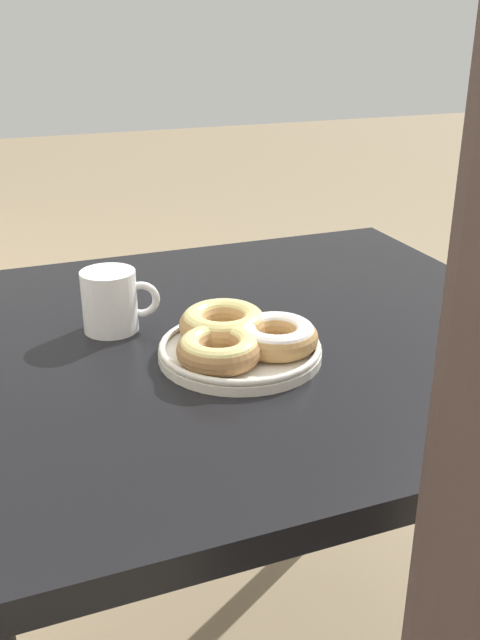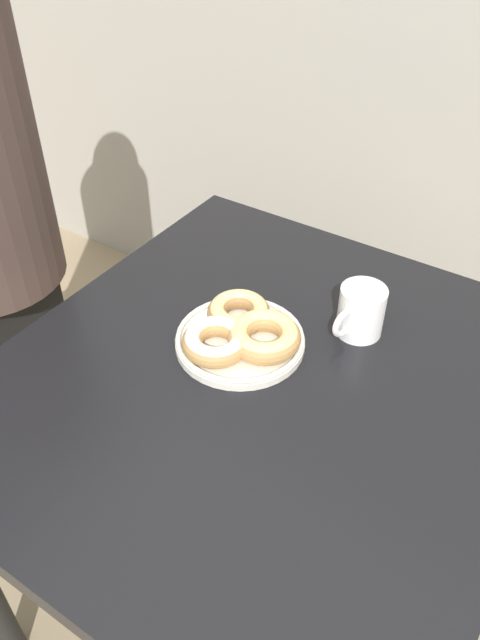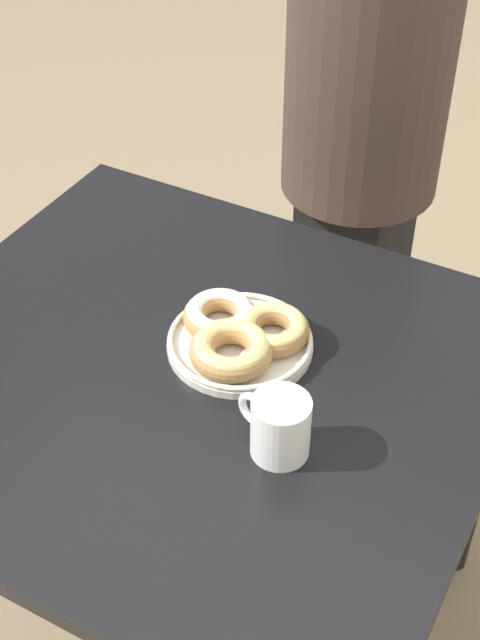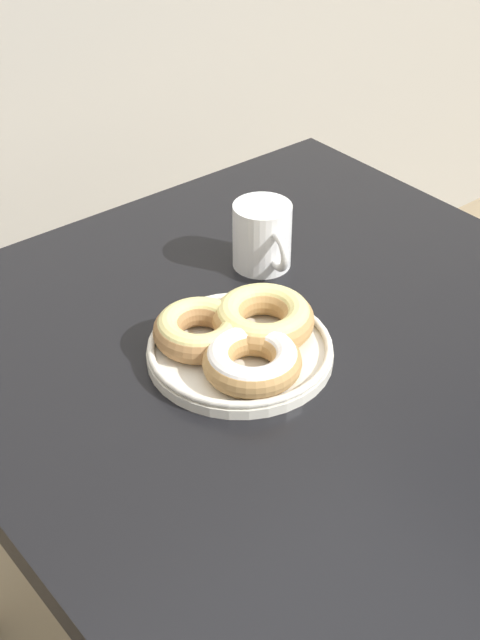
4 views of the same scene
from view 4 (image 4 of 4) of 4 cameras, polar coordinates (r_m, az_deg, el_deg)
The scene contains 3 objects.
dining_table at distance 1.22m, azimuth 4.41°, elevation -5.03°, with size 0.91×0.99×0.74m.
donut_plate at distance 1.14m, azimuth 0.04°, elevation -1.20°, with size 0.25×0.24×0.06m.
coffee_mug at distance 1.31m, azimuth 1.47°, elevation 5.42°, with size 0.09×0.12×0.10m.
Camera 4 is at (-0.65, -0.51, 1.46)m, focal length 50.00 mm.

